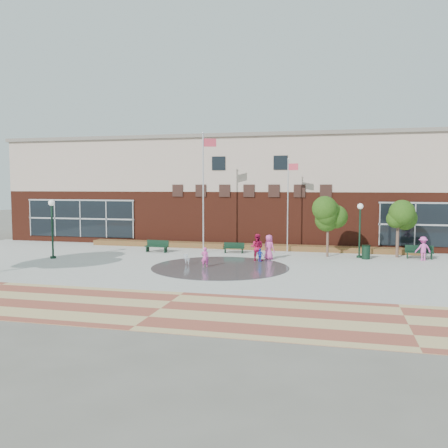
% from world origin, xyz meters
% --- Properties ---
extents(ground, '(120.00, 120.00, 0.00)m').
position_xyz_m(ground, '(0.00, 0.00, 0.00)').
color(ground, '#666056').
rests_on(ground, ground).
extents(plaza_concrete, '(46.00, 18.00, 0.01)m').
position_xyz_m(plaza_concrete, '(0.00, 4.00, 0.00)').
color(plaza_concrete, '#A8A8A0').
rests_on(plaza_concrete, ground).
extents(paver_band, '(46.00, 6.00, 0.01)m').
position_xyz_m(paver_band, '(0.00, -7.00, 0.00)').
color(paver_band, '#984836').
rests_on(paver_band, ground).
extents(splash_pad, '(8.40, 8.40, 0.01)m').
position_xyz_m(splash_pad, '(0.00, 3.00, 0.00)').
color(splash_pad, '#383A3D').
rests_on(splash_pad, ground).
extents(library_building, '(44.40, 10.40, 9.20)m').
position_xyz_m(library_building, '(0.00, 17.48, 4.64)').
color(library_building, '#501E13').
rests_on(library_building, ground).
extents(flower_bed, '(26.00, 1.20, 0.40)m').
position_xyz_m(flower_bed, '(0.00, 11.60, 0.00)').
color(flower_bed, '#A32B21').
rests_on(flower_bed, ground).
extents(flagpole_left, '(1.01, 0.37, 8.93)m').
position_xyz_m(flagpole_left, '(-2.71, 8.90, 4.97)').
color(flagpole_left, silver).
rests_on(flagpole_left, ground).
extents(flagpole_right, '(0.83, 0.33, 7.03)m').
position_xyz_m(flagpole_right, '(3.33, 10.63, 3.93)').
color(flagpole_right, silver).
rests_on(flagpole_right, ground).
extents(lamp_left, '(0.43, 0.43, 4.04)m').
position_xyz_m(lamp_left, '(-12.03, 3.76, 2.51)').
color(lamp_left, black).
rests_on(lamp_left, ground).
extents(lamp_right, '(0.40, 0.40, 3.78)m').
position_xyz_m(lamp_right, '(8.43, 9.01, 2.35)').
color(lamp_right, black).
rests_on(lamp_right, ground).
extents(bench_left, '(1.85, 0.67, 0.91)m').
position_xyz_m(bench_left, '(-6.24, 8.29, 0.29)').
color(bench_left, black).
rests_on(bench_left, ground).
extents(bench_mid, '(1.56, 0.47, 0.78)m').
position_xyz_m(bench_mid, '(-0.52, 9.24, 0.25)').
color(bench_mid, black).
rests_on(bench_mid, ground).
extents(bench_right, '(1.86, 0.60, 0.92)m').
position_xyz_m(bench_right, '(12.40, 9.49, 0.30)').
color(bench_right, black).
rests_on(bench_right, ground).
extents(trash_can, '(0.60, 0.60, 0.98)m').
position_xyz_m(trash_can, '(8.85, 8.49, 0.50)').
color(trash_can, black).
rests_on(trash_can, ground).
extents(tree_mid, '(2.43, 2.43, 4.10)m').
position_xyz_m(tree_mid, '(6.27, 8.98, 2.99)').
color(tree_mid, '#4D362C').
rests_on(tree_mid, ground).
extents(tree_small_right, '(2.29, 2.29, 3.92)m').
position_xyz_m(tree_small_right, '(11.00, 9.84, 2.86)').
color(tree_small_right, '#4D362C').
rests_on(tree_small_right, ground).
extents(water_jet_a, '(0.33, 0.33, 0.65)m').
position_xyz_m(water_jet_a, '(-2.35, 3.45, 0.00)').
color(water_jet_a, white).
rests_on(water_jet_a, ground).
extents(water_jet_b, '(0.19, 0.19, 0.43)m').
position_xyz_m(water_jet_b, '(-2.09, 3.17, 0.00)').
color(water_jet_b, white).
rests_on(water_jet_b, ground).
extents(child_splash, '(0.53, 0.42, 1.25)m').
position_xyz_m(child_splash, '(-0.91, 2.80, 0.63)').
color(child_splash, '#E340A1').
rests_on(child_splash, ground).
extents(adult_red, '(0.95, 0.78, 1.82)m').
position_xyz_m(adult_red, '(1.76, 6.02, 0.91)').
color(adult_red, '#AD103C').
rests_on(adult_red, ground).
extents(adult_pink, '(0.99, 0.88, 1.69)m').
position_xyz_m(adult_pink, '(2.45, 6.82, 0.85)').
color(adult_pink, '#DF4BA0').
rests_on(adult_pink, ground).
extents(child_blue, '(0.59, 0.43, 0.92)m').
position_xyz_m(child_blue, '(2.06, 5.49, 0.46)').
color(child_blue, blue).
rests_on(child_blue, ground).
extents(person_bench, '(1.17, 0.86, 1.62)m').
position_xyz_m(person_bench, '(12.50, 8.76, 0.81)').
color(person_bench, '#DD4CAF').
rests_on(person_bench, ground).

